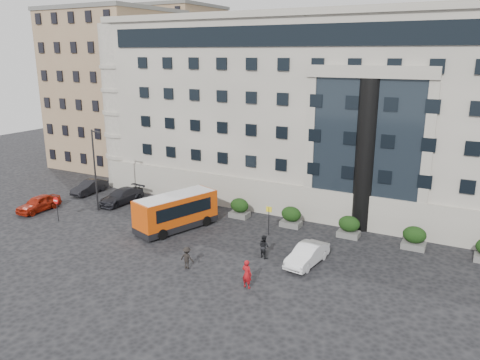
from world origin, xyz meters
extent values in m
plane|color=black|center=(0.00, 0.00, 0.00)|extent=(120.00, 120.00, 0.00)
cube|color=gray|center=(6.00, 22.00, 9.00)|extent=(44.00, 24.00, 18.00)
cylinder|color=black|center=(12.00, 10.30, 6.50)|extent=(1.80, 1.80, 13.00)
cube|color=#8C6E51|center=(-24.00, 20.00, 10.00)|extent=(14.00, 14.00, 20.00)
cube|color=#86684E|center=(-27.00, 38.00, 11.00)|extent=(13.00, 13.00, 22.00)
cube|color=#555552|center=(-4.00, 7.80, 0.25)|extent=(1.80, 1.20, 0.50)
ellipsoid|color=black|center=(-4.00, 7.80, 1.17)|extent=(1.80, 1.26, 1.34)
cube|color=#555552|center=(1.20, 7.80, 0.25)|extent=(1.80, 1.20, 0.50)
ellipsoid|color=black|center=(1.20, 7.80, 1.17)|extent=(1.80, 1.26, 1.34)
cube|color=#555552|center=(6.40, 7.80, 0.25)|extent=(1.80, 1.20, 0.50)
ellipsoid|color=black|center=(6.40, 7.80, 1.17)|extent=(1.80, 1.26, 1.34)
cube|color=#555552|center=(11.60, 7.80, 0.25)|extent=(1.80, 1.20, 0.50)
ellipsoid|color=black|center=(11.60, 7.80, 1.17)|extent=(1.80, 1.26, 1.34)
cube|color=#555552|center=(16.80, 7.80, 0.25)|extent=(1.80, 1.20, 0.50)
ellipsoid|color=black|center=(16.80, 7.80, 1.17)|extent=(1.80, 1.26, 1.34)
cylinder|color=#262628|center=(-12.00, 3.00, 4.00)|extent=(0.16, 0.16, 8.00)
cylinder|color=#262628|center=(-11.55, 3.00, 7.85)|extent=(0.90, 0.12, 0.12)
cube|color=black|center=(-11.10, 3.00, 7.80)|extent=(0.35, 0.18, 0.14)
cylinder|color=#262628|center=(5.50, 5.00, 1.25)|extent=(0.08, 0.08, 2.50)
cube|color=yellow|center=(5.50, 5.00, 2.30)|extent=(0.50, 0.06, 0.45)
cylinder|color=#262628|center=(-13.00, -1.00, 1.10)|extent=(0.08, 0.08, 2.20)
cylinder|color=red|center=(-13.00, -1.06, 2.00)|extent=(0.64, 0.05, 0.64)
cube|color=white|center=(-13.00, -1.10, 2.00)|extent=(0.45, 0.04, 0.10)
cube|color=#C84209|center=(-2.28, 2.56, 1.80)|extent=(4.73, 7.77, 2.50)
cube|color=black|center=(-2.28, 2.56, 0.45)|extent=(4.78, 7.82, 0.55)
cube|color=black|center=(-2.28, 2.56, 2.05)|extent=(4.27, 6.26, 1.10)
cube|color=silver|center=(-2.28, 2.56, 3.00)|extent=(4.49, 7.38, 0.18)
cylinder|color=black|center=(-4.22, 0.74, 0.45)|extent=(0.55, 0.94, 0.90)
cylinder|color=black|center=(-1.83, -0.07, 0.45)|extent=(0.55, 0.94, 0.90)
cylinder|color=black|center=(-2.72, 5.19, 0.45)|extent=(0.55, 0.94, 0.90)
cylinder|color=black|center=(-0.33, 4.39, 0.45)|extent=(0.55, 0.94, 0.90)
cube|color=#9B0B12|center=(-11.91, 13.33, 1.40)|extent=(2.40, 3.45, 2.26)
cube|color=#9B0B12|center=(-12.15, 10.99, 1.04)|extent=(2.12, 1.64, 1.54)
cube|color=black|center=(-12.21, 10.36, 1.36)|extent=(1.72, 0.29, 0.72)
cylinder|color=black|center=(-13.13, 11.18, 0.38)|extent=(0.31, 0.78, 0.76)
cylinder|color=black|center=(-11.15, 10.98, 0.38)|extent=(0.31, 0.78, 0.76)
cylinder|color=black|center=(-12.82, 14.15, 0.38)|extent=(0.31, 0.78, 0.76)
cylinder|color=black|center=(-10.85, 13.95, 0.38)|extent=(0.31, 0.78, 0.76)
imported|color=maroon|center=(-17.00, 0.18, 0.76)|extent=(1.86, 4.50, 1.52)
imported|color=black|center=(-17.00, 6.86, 0.73)|extent=(1.65, 4.46, 1.46)
imported|color=black|center=(-11.50, 5.83, 0.75)|extent=(2.57, 5.32, 1.49)
imported|color=black|center=(-14.29, 16.00, 0.68)|extent=(2.52, 5.03, 1.37)
imported|color=silver|center=(10.34, 1.18, 0.74)|extent=(2.13, 4.64, 1.48)
imported|color=maroon|center=(8.09, -4.07, 0.98)|extent=(0.77, 0.56, 1.96)
imported|color=black|center=(7.05, 0.76, 0.89)|extent=(1.06, 0.96, 1.78)
imported|color=black|center=(3.00, -3.53, 0.82)|extent=(1.08, 0.64, 1.63)
camera|label=1|loc=(20.81, -28.89, 14.96)|focal=35.00mm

